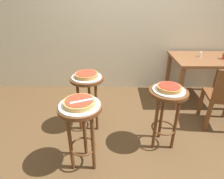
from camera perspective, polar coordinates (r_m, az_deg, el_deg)
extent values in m
plane|color=brown|center=(2.37, 7.21, -16.56)|extent=(6.00, 6.00, 0.00)
cube|color=beige|center=(3.37, 5.69, 24.75)|extent=(6.00, 0.10, 3.00)
cylinder|color=#5B3319|center=(1.74, -9.64, -5.28)|extent=(0.41, 0.41, 0.03)
cylinder|color=#5B3319|center=(2.05, -8.28, -11.96)|extent=(0.04, 0.04, 0.69)
cylinder|color=#5B3319|center=(1.93, -12.42, -15.31)|extent=(0.04, 0.04, 0.69)
cylinder|color=#5B3319|center=(1.89, -5.73, -15.64)|extent=(0.04, 0.04, 0.69)
torus|color=#5B3319|center=(2.02, -8.61, -16.46)|extent=(0.27, 0.27, 0.02)
cylinder|color=white|center=(1.73, -9.70, -4.62)|extent=(0.38, 0.38, 0.01)
cylinder|color=tan|center=(1.71, -9.77, -3.88)|extent=(0.29, 0.29, 0.04)
cylinder|color=#B23823|center=(1.70, -9.83, -3.21)|extent=(0.25, 0.25, 0.01)
cylinder|color=#5B3319|center=(2.06, 16.63, -0.74)|extent=(0.41, 0.41, 0.03)
cylinder|color=#5B3319|center=(2.34, 14.72, -7.14)|extent=(0.04, 0.04, 0.69)
cylinder|color=#5B3319|center=(2.17, 12.98, -9.98)|extent=(0.04, 0.04, 0.69)
cylinder|color=#5B3319|center=(2.22, 18.55, -9.75)|extent=(0.04, 0.04, 0.69)
torus|color=#5B3319|center=(2.30, 15.11, -11.00)|extent=(0.27, 0.27, 0.02)
cylinder|color=silver|center=(2.05, 16.71, -0.16)|extent=(0.34, 0.34, 0.01)
cylinder|color=#B78442|center=(2.04, 16.81, 0.50)|extent=(0.25, 0.25, 0.04)
cylinder|color=red|center=(2.03, 16.89, 1.08)|extent=(0.22, 0.22, 0.01)
cylinder|color=#5B3319|center=(2.30, -7.59, 3.22)|extent=(0.41, 0.41, 0.03)
cylinder|color=#5B3319|center=(2.58, -6.75, -3.01)|extent=(0.04, 0.04, 0.69)
cylinder|color=#5B3319|center=(2.43, -9.83, -5.19)|extent=(0.04, 0.04, 0.69)
cylinder|color=#5B3319|center=(2.40, -4.69, -5.28)|extent=(0.04, 0.04, 0.69)
torus|color=#5B3319|center=(2.52, -6.96, -6.46)|extent=(0.27, 0.27, 0.02)
cylinder|color=silver|center=(2.29, -7.63, 3.75)|extent=(0.36, 0.36, 0.01)
cylinder|color=#B78442|center=(2.28, -7.67, 4.35)|extent=(0.28, 0.28, 0.04)
cylinder|color=#B23823|center=(2.28, -7.70, 4.89)|extent=(0.25, 0.25, 0.01)
cube|color=brown|center=(3.33, 26.41, 8.24)|extent=(1.01, 0.78, 0.04)
cube|color=brown|center=(2.99, 19.65, -0.02)|extent=(0.06, 0.06, 0.69)
cube|color=brown|center=(3.58, 16.47, 4.93)|extent=(0.06, 0.06, 0.69)
cube|color=brown|center=(3.93, 29.41, 4.43)|extent=(0.06, 0.06, 0.69)
cylinder|color=white|center=(3.32, 25.02, 9.55)|extent=(0.04, 0.04, 0.08)
cube|color=brown|center=(2.85, 30.26, -1.68)|extent=(0.45, 0.45, 0.04)
cube|color=brown|center=(3.03, 25.08, -3.61)|extent=(0.04, 0.04, 0.42)
cube|color=brown|center=(2.74, 26.85, -7.37)|extent=(0.04, 0.04, 0.42)
cube|color=silver|center=(1.68, -8.94, -3.39)|extent=(0.21, 0.11, 0.01)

